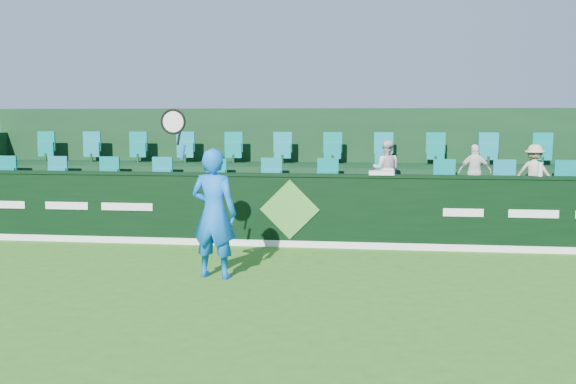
# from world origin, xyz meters

# --- Properties ---
(ground) EXTENTS (60.00, 60.00, 0.00)m
(ground) POSITION_xyz_m (0.00, 0.00, 0.00)
(ground) COLOR #306818
(ground) RESTS_ON ground
(sponsor_hoarding) EXTENTS (16.00, 0.25, 1.35)m
(sponsor_hoarding) POSITION_xyz_m (0.00, 4.00, 0.67)
(sponsor_hoarding) COLOR black
(sponsor_hoarding) RESTS_ON ground
(stand_tier_front) EXTENTS (16.00, 2.00, 0.80)m
(stand_tier_front) POSITION_xyz_m (0.00, 5.10, 0.40)
(stand_tier_front) COLOR black
(stand_tier_front) RESTS_ON ground
(stand_tier_back) EXTENTS (16.00, 1.80, 1.30)m
(stand_tier_back) POSITION_xyz_m (0.00, 7.00, 0.65)
(stand_tier_back) COLOR black
(stand_tier_back) RESTS_ON ground
(stand_rear) EXTENTS (16.00, 4.10, 2.60)m
(stand_rear) POSITION_xyz_m (0.00, 7.44, 1.22)
(stand_rear) COLOR black
(stand_rear) RESTS_ON ground
(seat_row_front) EXTENTS (13.50, 0.50, 0.60)m
(seat_row_front) POSITION_xyz_m (0.00, 5.50, 1.10)
(seat_row_front) COLOR #05726D
(seat_row_front) RESTS_ON stand_tier_front
(seat_row_back) EXTENTS (13.50, 0.50, 0.60)m
(seat_row_back) POSITION_xyz_m (0.00, 7.30, 1.60)
(seat_row_back) COLOR #05726D
(seat_row_back) RESTS_ON stand_tier_back
(tennis_player) EXTENTS (1.17, 0.59, 2.53)m
(tennis_player) POSITION_xyz_m (-0.85, 1.52, 0.98)
(tennis_player) COLOR blue
(tennis_player) RESTS_ON ground
(spectator_left) EXTENTS (0.60, 0.49, 1.13)m
(spectator_left) POSITION_xyz_m (1.77, 5.12, 1.36)
(spectator_left) COLOR silver
(spectator_left) RESTS_ON stand_tier_front
(spectator_middle) EXTENTS (0.62, 0.26, 1.06)m
(spectator_middle) POSITION_xyz_m (3.48, 5.12, 1.33)
(spectator_middle) COLOR white
(spectator_middle) RESTS_ON stand_tier_front
(spectator_right) EXTENTS (0.79, 0.64, 1.06)m
(spectator_right) POSITION_xyz_m (4.59, 5.12, 1.33)
(spectator_right) COLOR tan
(spectator_right) RESTS_ON stand_tier_front
(towel) EXTENTS (0.45, 0.29, 0.07)m
(towel) POSITION_xyz_m (1.66, 4.00, 1.38)
(towel) COLOR white
(towel) RESTS_ON sponsor_hoarding
(drinks_bottle) EXTENTS (0.08, 0.08, 0.25)m
(drinks_bottle) POSITION_xyz_m (4.41, 4.00, 1.47)
(drinks_bottle) COLOR silver
(drinks_bottle) RESTS_ON sponsor_hoarding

